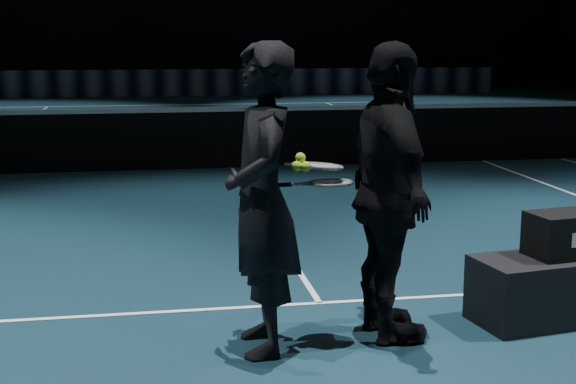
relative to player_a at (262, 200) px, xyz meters
name	(u,v)px	position (x,y,z in m)	size (l,w,h in m)	color
floor	(232,169)	(0.55, 7.21, -0.99)	(36.00, 36.00, 0.00)	#0D2631
court_lines	(232,169)	(0.55, 7.21, -0.98)	(10.98, 23.78, 0.01)	white
net_mesh	(232,140)	(0.55, 7.21, -0.54)	(12.80, 0.02, 0.86)	black
net_tape	(231,109)	(0.55, 7.21, -0.07)	(12.80, 0.03, 0.07)	white
sponsor_backdrop	(185,83)	(0.55, 22.71, -0.54)	(22.00, 0.15, 0.90)	black
player_a	(262,200)	(0.00, 0.00, 0.00)	(0.72, 0.47, 1.97)	black
player_b	(390,194)	(0.85, 0.05, 0.00)	(1.16, 0.48, 1.97)	black
racket_lower	(331,183)	(0.45, 0.03, 0.09)	(0.68, 0.22, 0.03)	black
racket_upper	(322,166)	(0.40, 0.07, 0.20)	(0.68, 0.22, 0.03)	black
tennis_balls	(301,164)	(0.25, 0.02, 0.22)	(0.12, 0.10, 0.12)	#A7DB2E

